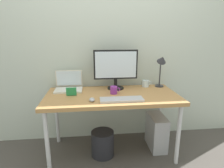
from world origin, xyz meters
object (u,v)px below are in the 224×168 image
(keyboard, at_px, (122,99))
(computer_tower, at_px, (156,132))
(desk, at_px, (112,99))
(desk_lamp, at_px, (162,64))
(photo_frame, at_px, (71,92))
(coffee_mug, at_px, (114,90))
(laptop, at_px, (69,85))
(wastebasket, at_px, (103,143))
(monitor, at_px, (116,67))
(glass_cup, at_px, (146,83))
(mouse, at_px, (92,100))

(keyboard, bearing_deg, computer_tower, 26.88)
(desk, xyz_separation_m, keyboard, (0.08, -0.21, 0.07))
(desk_lamp, distance_m, photo_frame, 1.13)
(desk_lamp, distance_m, coffee_mug, 0.69)
(desk, distance_m, laptop, 0.56)
(desk, distance_m, photo_frame, 0.46)
(photo_frame, bearing_deg, wastebasket, -9.86)
(monitor, bearing_deg, glass_cup, 6.69)
(computer_tower, bearing_deg, keyboard, -153.12)
(mouse, xyz_separation_m, glass_cup, (0.69, 0.47, 0.03))
(mouse, xyz_separation_m, wastebasket, (0.11, 0.14, -0.59))
(keyboard, relative_size, computer_tower, 1.05)
(mouse, bearing_deg, computer_tower, 16.24)
(desk_lamp, height_order, wastebasket, desk_lamp)
(desk, height_order, mouse, mouse)
(desk, relative_size, coffee_mug, 12.90)
(monitor, relative_size, laptop, 1.65)
(monitor, xyz_separation_m, coffee_mug, (-0.05, -0.20, -0.23))
(desk_lamp, distance_m, mouse, 1.00)
(laptop, relative_size, desk_lamp, 0.76)
(monitor, bearing_deg, coffee_mug, -102.99)
(photo_frame, bearing_deg, computer_tower, 1.83)
(glass_cup, distance_m, wastebasket, 0.91)
(desk, height_order, photo_frame, photo_frame)
(coffee_mug, xyz_separation_m, wastebasket, (-0.14, -0.08, -0.62))
(laptop, distance_m, glass_cup, 0.96)
(desk_lamp, relative_size, glass_cup, 3.38)
(glass_cup, bearing_deg, monitor, -173.31)
(laptop, bearing_deg, desk, -25.47)
(laptop, xyz_separation_m, glass_cup, (0.96, 0.03, -0.02))
(monitor, distance_m, wastebasket, 0.91)
(laptop, relative_size, computer_tower, 0.76)
(laptop, xyz_separation_m, computer_tower, (1.05, -0.21, -0.58))
(coffee_mug, distance_m, glass_cup, 0.50)
(desk_lamp, bearing_deg, monitor, -179.95)
(glass_cup, xyz_separation_m, wastebasket, (-0.58, -0.33, -0.62))
(laptop, xyz_separation_m, coffee_mug, (0.52, -0.21, -0.02))
(mouse, relative_size, glass_cup, 0.73)
(glass_cup, xyz_separation_m, photo_frame, (-0.91, -0.27, 0.01))
(keyboard, bearing_deg, coffee_mug, 102.19)
(monitor, bearing_deg, wastebasket, -123.42)
(glass_cup, height_order, computer_tower, glass_cup)
(glass_cup, bearing_deg, keyboard, -128.74)
(keyboard, height_order, glass_cup, glass_cup)
(mouse, relative_size, photo_frame, 0.82)
(coffee_mug, relative_size, computer_tower, 0.27)
(desk, height_order, monitor, monitor)
(monitor, bearing_deg, keyboard, -89.27)
(monitor, relative_size, computer_tower, 1.26)
(coffee_mug, relative_size, photo_frame, 1.04)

